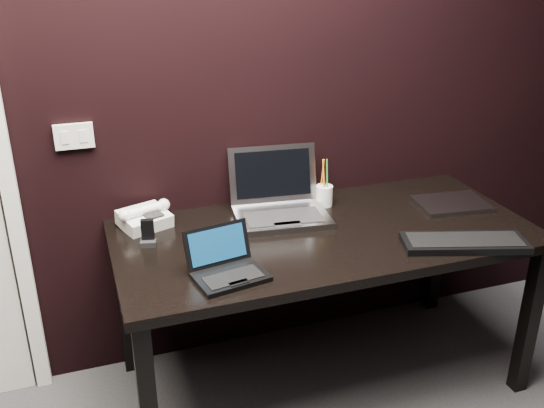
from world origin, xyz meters
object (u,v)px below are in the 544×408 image
object	(u,v)px
desk	(325,248)
mobile_phone	(148,235)
desk_phone	(145,218)
ext_keyboard	(464,243)
pen_cup	(324,195)
silver_laptop	(279,205)
closed_laptop	(451,204)
netbook	(227,267)

from	to	relation	value
desk	mobile_phone	size ratio (longest dim) A/B	16.46
desk	desk_phone	bearing A→B (deg)	157.95
ext_keyboard	pen_cup	world-z (taller)	pen_cup
pen_cup	desk	bearing A→B (deg)	-112.30
ext_keyboard	pen_cup	bearing A→B (deg)	123.15
desk	desk_phone	distance (m)	0.75
desk	ext_keyboard	xyz separation A→B (m)	(0.45, -0.30, 0.09)
silver_laptop	desk	bearing A→B (deg)	-57.76
closed_laptop	pen_cup	distance (m)	0.57
netbook	ext_keyboard	distance (m)	0.93
netbook	desk	bearing A→B (deg)	24.77
desk_phone	desk	bearing A→B (deg)	-22.05
ext_keyboard	silver_laptop	bearing A→B (deg)	139.15
ext_keyboard	desk_phone	world-z (taller)	desk_phone
ext_keyboard	desk_phone	distance (m)	1.28
mobile_phone	ext_keyboard	bearing A→B (deg)	-19.69
ext_keyboard	mobile_phone	xyz separation A→B (m)	(-1.15, 0.41, 0.02)
netbook	closed_laptop	world-z (taller)	netbook
desk_phone	ext_keyboard	bearing A→B (deg)	-26.89
desk_phone	mobile_phone	xyz separation A→B (m)	(-0.01, -0.17, -0.00)
desk	pen_cup	bearing A→B (deg)	67.70
silver_laptop	mobile_phone	xyz separation A→B (m)	(-0.57, -0.09, -0.01)
netbook	pen_cup	world-z (taller)	pen_cup
silver_laptop	desk_phone	world-z (taller)	silver_laptop
closed_laptop	mobile_phone	world-z (taller)	mobile_phone
silver_laptop	closed_laptop	size ratio (longest dim) A/B	1.29
silver_laptop	ext_keyboard	bearing A→B (deg)	-40.85
mobile_phone	pen_cup	distance (m)	0.81
netbook	silver_laptop	xyz separation A→B (m)	(0.35, 0.42, 0.02)
mobile_phone	desk	bearing A→B (deg)	-9.12
silver_laptop	closed_laptop	world-z (taller)	silver_laptop
ext_keyboard	mobile_phone	size ratio (longest dim) A/B	4.86
desk_phone	silver_laptop	bearing A→B (deg)	-7.79
pen_cup	netbook	bearing A→B (deg)	-141.19
closed_laptop	mobile_phone	size ratio (longest dim) A/B	3.18
closed_laptop	desk_phone	xyz separation A→B (m)	(-1.32, 0.23, 0.03)
desk	desk_phone	size ratio (longest dim) A/B	7.25
desk	pen_cup	xyz separation A→B (m)	(0.10, 0.24, 0.13)
pen_cup	mobile_phone	bearing A→B (deg)	-170.77
desk	desk_phone	xyz separation A→B (m)	(-0.69, 0.28, 0.12)
desk	ext_keyboard	world-z (taller)	ext_keyboard
silver_laptop	ext_keyboard	distance (m)	0.77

